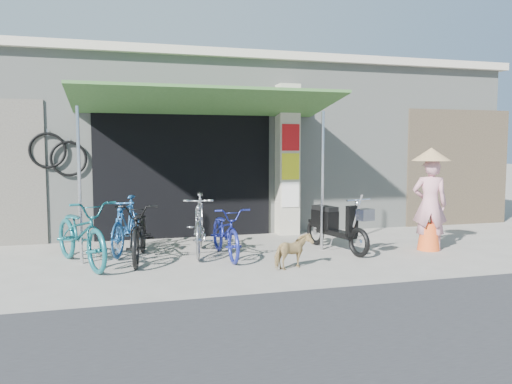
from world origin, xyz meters
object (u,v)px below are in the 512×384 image
object	(u,v)px
bike_black	(140,231)
street_dog	(293,252)
bike_teal	(81,233)
bike_blue	(127,225)
bike_navy	(226,232)
bike_silver	(200,224)
moped	(335,226)
nun	(430,200)

from	to	relation	value
bike_black	street_dog	xyz separation A→B (m)	(2.10, -1.14, -0.21)
bike_teal	bike_blue	xyz separation A→B (m)	(0.66, 0.76, -0.02)
bike_navy	street_dog	world-z (taller)	bike_navy
bike_blue	bike_silver	world-z (taller)	bike_silver
bike_navy	moped	world-z (taller)	moped
bike_silver	moped	distance (m)	2.29
street_dog	bike_silver	bearing A→B (deg)	16.52
bike_teal	bike_silver	xyz separation A→B (m)	(1.81, 0.35, 0.00)
bike_navy	bike_blue	bearing A→B (deg)	151.36
bike_teal	bike_navy	bearing A→B (deg)	-23.24
street_dog	moped	xyz separation A→B (m)	(1.12, 1.05, 0.17)
bike_navy	bike_silver	bearing A→B (deg)	134.99
bike_teal	bike_blue	bearing A→B (deg)	25.25
bike_teal	nun	bearing A→B (deg)	-27.17
bike_navy	street_dog	distance (m)	1.29
moped	bike_navy	bearing A→B (deg)	167.12
bike_black	bike_silver	world-z (taller)	bike_silver
bike_black	nun	world-z (taller)	nun
bike_teal	bike_blue	world-z (taller)	bike_teal
bike_teal	street_dog	bearing A→B (deg)	-42.39
bike_navy	nun	size ratio (longest dim) A/B	0.90
bike_teal	bike_silver	world-z (taller)	bike_silver
bike_silver	street_dog	xyz separation A→B (m)	(1.14, -1.36, -0.25)
bike_blue	moped	size ratio (longest dim) A/B	0.97
bike_teal	bike_navy	size ratio (longest dim) A/B	1.21
moped	bike_blue	bearing A→B (deg)	154.33
nun	bike_black	bearing A→B (deg)	20.40
street_dog	nun	bearing A→B (deg)	-99.97
bike_blue	bike_teal	bearing A→B (deg)	-113.09
bike_black	bike_silver	xyz separation A→B (m)	(0.96, 0.22, 0.04)
street_dog	nun	world-z (taller)	nun
bike_black	bike_navy	xyz separation A→B (m)	(1.33, -0.12, -0.05)
bike_navy	nun	distance (m)	3.51
bike_navy	nun	bearing A→B (deg)	-8.53
nun	street_dog	bearing A→B (deg)	39.81
bike_navy	street_dog	xyz separation A→B (m)	(0.77, -1.02, -0.16)
bike_navy	moped	distance (m)	1.90
bike_blue	nun	size ratio (longest dim) A/B	0.90
moped	nun	distance (m)	1.68
bike_teal	moped	distance (m)	4.08
bike_teal	street_dog	size ratio (longest dim) A/B	3.17
bike_black	bike_navy	size ratio (longest dim) A/B	1.12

